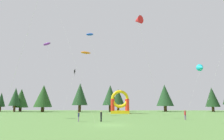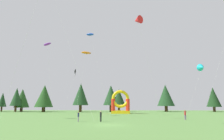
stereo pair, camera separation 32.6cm
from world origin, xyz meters
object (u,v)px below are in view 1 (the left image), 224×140
Objects in this scene: person_far_side at (79,116)px; kite_orange_parafoil at (86,53)px; inflatable_red_slide at (120,105)px; kite_blue_parafoil at (90,35)px; kite_black_diamond at (75,72)px; person_near_camera at (185,114)px; kite_purple_parafoil at (47,44)px; person_left_edge at (101,115)px; kite_cyan_delta at (201,68)px; kite_red_delta at (138,20)px.

kite_orange_parafoil is at bearing 167.37° from person_far_side.
kite_blue_parafoil is at bearing -125.57° from inflatable_red_slide.
person_near_camera is (24.84, -19.78, -11.17)m from kite_black_diamond.
kite_orange_parafoil is 27.89m from person_far_side.
kite_black_diamond is at bearing 153.10° from kite_orange_parafoil.
kite_purple_parafoil is 25.17m from person_left_edge.
kite_purple_parafoil reaches higher than person_far_side.
kite_purple_parafoil is 34.63m from person_near_camera.
kite_cyan_delta reaches higher than person_left_edge.
kite_cyan_delta is 1.76× the size of inflatable_red_slide.
kite_purple_parafoil is 37.17m from kite_cyan_delta.
person_near_camera is (19.40, -11.21, -19.56)m from kite_blue_parafoil.
kite_red_delta is 2.59× the size of inflatable_red_slide.
kite_black_diamond reaches higher than person_near_camera.
kite_purple_parafoil reaches higher than kite_cyan_delta.
kite_purple_parafoil is at bearing -129.31° from kite_orange_parafoil.
kite_purple_parafoil is at bearing 147.56° from kite_red_delta.
kite_purple_parafoil is at bearing -164.42° from kite_blue_parafoil.
kite_blue_parafoil is at bearing 173.77° from kite_cyan_delta.
person_near_camera is 25.05m from inflatable_red_slide.
kite_cyan_delta is 0.94× the size of kite_black_diamond.
kite_black_diamond is at bearing -169.82° from inflatable_red_slide.
kite_purple_parafoil is at bearing 98.92° from person_left_edge.
kite_orange_parafoil is 6.56m from kite_black_diamond.
kite_purple_parafoil is 12.53m from kite_orange_parafoil.
person_far_side is at bearing -49.01° from kite_purple_parafoil.
kite_cyan_delta reaches higher than person_near_camera.
kite_orange_parafoil is at bearing 66.43° from person_left_edge.
person_near_camera is 15.51m from person_left_edge.
kite_red_delta is 18.95m from person_far_side.
kite_purple_parafoil is 10.25× the size of person_left_edge.
kite_orange_parafoil is (-12.86, 22.90, 0.57)m from kite_red_delta.
kite_blue_parafoil is (10.05, 2.80, 3.40)m from kite_purple_parafoil.
kite_black_diamond is 16.56m from inflatable_red_slide.
kite_red_delta reaches higher than kite_black_diamond.
kite_purple_parafoil is at bearing -18.59° from person_near_camera.
inflatable_red_slide is at bearing 96.14° from kite_red_delta.
kite_orange_parafoil is (7.93, 9.69, 0.40)m from kite_purple_parafoil.
kite_blue_parafoil is 12.22× the size of person_left_edge.
person_near_camera is at bearing -30.03° from kite_blue_parafoil.
person_near_camera is at bearing -40.07° from kite_orange_parafoil.
kite_purple_parafoil is 10.08× the size of person_near_camera.
kite_black_diamond is (4.61, 11.37, -5.00)m from kite_purple_parafoil.
kite_blue_parafoil is 1.64× the size of kite_black_diamond.
kite_red_delta is at bearing -56.66° from kite_black_diamond.
kite_orange_parafoil is 11.68× the size of person_far_side.
kite_purple_parafoil is 24.63m from kite_red_delta.
person_near_camera is at bearing 82.20° from person_far_side.
person_near_camera is at bearing -130.98° from kite_cyan_delta.
kite_cyan_delta is at bearing -36.41° from inflatable_red_slide.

